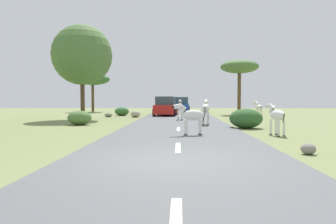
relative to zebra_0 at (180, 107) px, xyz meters
name	(u,v)px	position (x,y,z in m)	size (l,w,h in m)	color
ground_plane	(169,162)	(-0.31, -14.69, -0.95)	(90.00, 90.00, 0.00)	olive
road	(178,161)	(-0.09, -14.69, -0.93)	(6.00, 64.00, 0.05)	#56595B
lane_markings	(177,169)	(-0.09, -15.69, -0.90)	(0.16, 56.00, 0.01)	silver
zebra_0	(180,107)	(0.00, 0.00, 0.00)	(0.44, 1.61, 1.52)	silver
zebra_1	(258,108)	(6.37, 3.09, -0.09)	(0.53, 1.54, 1.45)	silver
zebra_2	(206,109)	(1.50, -4.05, 0.05)	(0.60, 1.70, 1.61)	silver
zebra_3	(276,116)	(4.13, -8.88, -0.10)	(0.60, 1.50, 1.43)	silver
zebra_4	(191,116)	(0.45, -9.22, -0.09)	(1.44, 0.54, 1.37)	silver
car_0	(166,107)	(-1.29, 6.15, -0.11)	(2.27, 4.46, 1.74)	red
car_1	(181,105)	(0.15, 14.32, -0.11)	(2.11, 4.38, 1.74)	#1E479E
tree_1	(93,79)	(-10.55, 14.88, 2.98)	(4.11, 4.11, 4.69)	brown
tree_2	(82,55)	(-7.46, 1.10, 3.94)	(4.55, 4.55, 7.18)	#4C3823
tree_3	(239,67)	(6.02, 9.41, 3.81)	(3.83, 3.83, 5.51)	brown
bush_0	(246,118)	(3.51, -5.65, -0.43)	(1.76, 1.58, 1.05)	#2D5628
bush_1	(80,118)	(-6.08, -3.87, -0.52)	(1.43, 1.29, 0.86)	#4C7038
bush_3	(122,111)	(-5.44, 6.48, -0.55)	(1.34, 1.20, 0.80)	#386633
rock_0	(308,149)	(3.60, -13.50, -0.80)	(0.41, 0.43, 0.31)	gray
rock_1	(135,114)	(-3.83, 4.06, -0.66)	(0.82, 0.89, 0.58)	#A89E8C
rock_4	(108,115)	(-6.20, 4.25, -0.77)	(0.67, 0.60, 0.36)	gray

